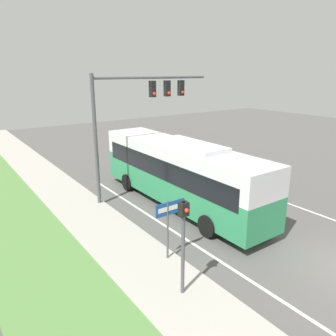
{
  "coord_description": "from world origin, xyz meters",
  "views": [
    {
      "loc": [
        -11.74,
        -4.61,
        7.11
      ],
      "look_at": [
        -1.51,
        9.75,
        1.88
      ],
      "focal_mm": 35.0,
      "sensor_mm": 36.0,
      "label": 1
    }
  ],
  "objects_px": {
    "pedestrian_signal": "(183,234)",
    "street_sign": "(169,218)",
    "signal_gantry": "(137,107)",
    "bus": "(179,170)"
  },
  "relations": [
    {
      "from": "bus",
      "to": "street_sign",
      "type": "relative_size",
      "value": 4.73
    },
    {
      "from": "signal_gantry",
      "to": "street_sign",
      "type": "xyz_separation_m",
      "value": [
        -2.63,
        -6.77,
        -3.39
      ]
    },
    {
      "from": "pedestrian_signal",
      "to": "street_sign",
      "type": "distance_m",
      "value": 2.21
    },
    {
      "from": "bus",
      "to": "pedestrian_signal",
      "type": "height_order",
      "value": "bus"
    },
    {
      "from": "pedestrian_signal",
      "to": "signal_gantry",
      "type": "bearing_deg",
      "value": 68.13
    },
    {
      "from": "bus",
      "to": "signal_gantry",
      "type": "height_order",
      "value": "signal_gantry"
    },
    {
      "from": "signal_gantry",
      "to": "street_sign",
      "type": "height_order",
      "value": "signal_gantry"
    },
    {
      "from": "bus",
      "to": "street_sign",
      "type": "xyz_separation_m",
      "value": [
        -3.65,
        -4.18,
        -0.22
      ]
    },
    {
      "from": "pedestrian_signal",
      "to": "street_sign",
      "type": "relative_size",
      "value": 1.33
    },
    {
      "from": "pedestrian_signal",
      "to": "street_sign",
      "type": "bearing_deg",
      "value": 65.96
    }
  ]
}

